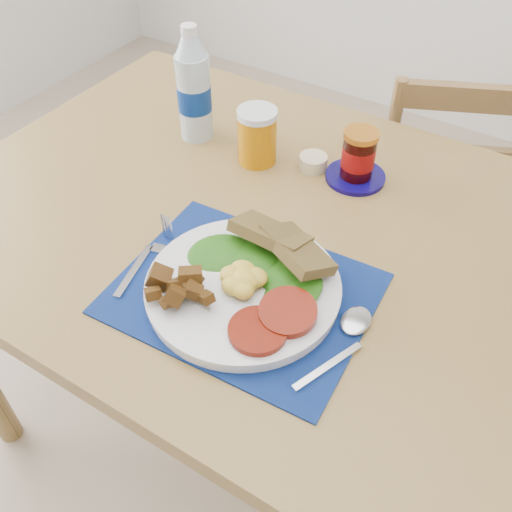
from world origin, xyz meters
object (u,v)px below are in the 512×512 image
(breakfast_plate, at_px, (238,284))
(jam_on_saucer, at_px, (358,159))
(chair_far, at_px, (438,169))
(water_bottle, at_px, (194,90))
(juice_glass, at_px, (257,137))

(breakfast_plate, bearing_deg, jam_on_saucer, 96.86)
(chair_far, bearing_deg, breakfast_plate, 59.34)
(water_bottle, distance_m, jam_on_saucer, 0.37)
(water_bottle, bearing_deg, juice_glass, -4.12)
(chair_far, xyz_separation_m, juice_glass, (-0.27, -0.51, 0.29))
(breakfast_plate, relative_size, water_bottle, 1.27)
(juice_glass, bearing_deg, breakfast_plate, -62.96)
(chair_far, distance_m, jam_on_saucer, 0.55)
(water_bottle, distance_m, juice_glass, 0.17)
(juice_glass, distance_m, jam_on_saucer, 0.21)
(chair_far, relative_size, water_bottle, 4.02)
(chair_far, xyz_separation_m, jam_on_saucer, (-0.07, -0.46, 0.28))
(juice_glass, height_order, jam_on_saucer, juice_glass)
(jam_on_saucer, bearing_deg, breakfast_plate, -94.47)
(breakfast_plate, distance_m, juice_glass, 0.38)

